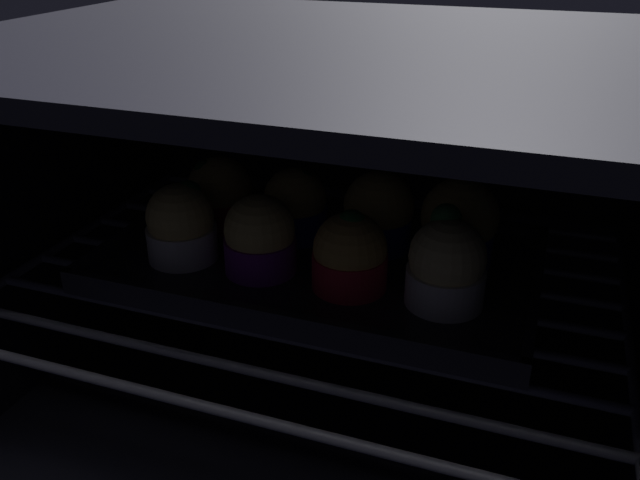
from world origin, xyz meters
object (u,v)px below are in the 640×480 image
muffin_row0_col0 (181,225)px  baking_tray (320,263)px  muffin_row0_col2 (350,255)px  muffin_row0_col1 (260,238)px  muffin_row1_col1 (295,206)px  muffin_row0_col3 (446,265)px  muffin_row1_col0 (220,195)px  muffin_row1_col3 (459,224)px  muffin_row1_col2 (378,213)px

muffin_row0_col0 → baking_tray: bearing=19.0°
muffin_row0_col0 → muffin_row0_col2: bearing=0.1°
muffin_row0_col1 → muffin_row1_col1: size_ratio=1.02×
muffin_row0_col1 → muffin_row0_col3: (16.51, -0.00, 0.31)cm
muffin_row0_col2 → muffin_row1_col0: muffin_row1_col0 is taller
baking_tray → muffin_row0_col1: size_ratio=5.51×
baking_tray → muffin_row0_col3: size_ratio=4.82×
muffin_row0_col2 → muffin_row1_col0: (-16.33, 7.75, 0.28)cm
muffin_row0_col3 → muffin_row1_col1: bearing=154.3°
muffin_row0_col3 → muffin_row1_col3: bearing=92.0°
muffin_row0_col3 → muffin_row1_col0: size_ratio=1.13×
muffin_row0_col0 → muffin_row1_col0: (-0.12, 7.79, -0.05)cm
baking_tray → muffin_row0_col3: bearing=-17.9°
muffin_row0_col1 → muffin_row1_col0: (-7.93, 7.61, 0.13)cm
baking_tray → muffin_row0_col0: (-12.04, -4.14, 3.88)cm
muffin_row1_col3 → muffin_row1_col2: bearing=176.1°
muffin_row1_col1 → muffin_row1_col2: 8.31cm
baking_tray → muffin_row1_col3: (12.01, 3.82, 4.20)cm
baking_tray → muffin_row1_col3: 13.29cm
muffin_row0_col3 → muffin_row1_col0: (-24.45, 7.61, -0.18)cm
muffin_row1_col0 → muffin_row1_col2: size_ratio=0.97×
muffin_row0_col3 → muffin_row1_col2: size_ratio=1.09×
muffin_row0_col0 → muffin_row0_col2: muffin_row0_col0 is taller
muffin_row0_col0 → muffin_row1_col0: 7.79cm
muffin_row1_col2 → muffin_row0_col3: bearing=-46.2°
muffin_row0_col3 → muffin_row0_col0: bearing=-179.6°
baking_tray → muffin_row0_col2: bearing=-44.5°
baking_tray → muffin_row1_col1: 6.66cm
muffin_row0_col1 → muffin_row1_col3: muffin_row1_col3 is taller
muffin_row0_col2 → muffin_row1_col1: 11.38cm
muffin_row0_col1 → muffin_row0_col3: muffin_row0_col3 is taller
muffin_row1_col0 → muffin_row0_col1: bearing=-43.8°
muffin_row1_col0 → muffin_row1_col3: (24.17, 0.17, 0.37)cm
muffin_row0_col2 → muffin_row0_col1: bearing=179.1°
muffin_row1_col3 → muffin_row1_col1: bearing=179.9°
muffin_row0_col0 → muffin_row0_col2: (16.21, 0.04, -0.33)cm
baking_tray → muffin_row1_col1: size_ratio=5.64×
muffin_row0_col3 → muffin_row1_col3: muffin_row0_col3 is taller
muffin_row0_col1 → muffin_row1_col2: muffin_row1_col2 is taller
baking_tray → muffin_row0_col1: muffin_row0_col1 is taller
baking_tray → muffin_row1_col2: 7.33cm
muffin_row0_col0 → muffin_row1_col3: bearing=18.3°
baking_tray → muffin_row1_col2: size_ratio=5.25×
muffin_row0_col3 → muffin_row1_col2: muffin_row0_col3 is taller
baking_tray → muffin_row1_col0: 13.26cm
muffin_row0_col2 → muffin_row1_col1: size_ratio=1.02×
muffin_row0_col2 → muffin_row1_col3: muffin_row1_col3 is taller
muffin_row0_col1 → muffin_row1_col1: muffin_row0_col1 is taller
muffin_row1_col0 → muffin_row0_col2: bearing=-25.4°
muffin_row0_col2 → muffin_row0_col3: bearing=0.9°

